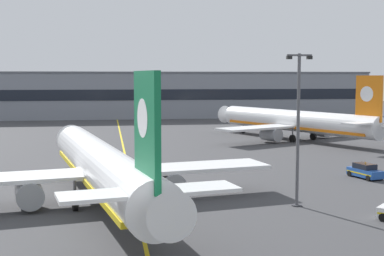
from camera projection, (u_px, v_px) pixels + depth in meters
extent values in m
plane|color=#3D3D3F|center=(143.00, 251.00, 35.31)|extent=(400.00, 400.00, 0.00)
cube|color=yellow|center=(129.00, 171.00, 64.86)|extent=(1.76, 180.00, 0.01)
cylinder|color=white|center=(101.00, 165.00, 48.32)|extent=(10.83, 36.04, 3.80)
cone|color=white|center=(73.00, 140.00, 66.41)|extent=(4.05, 3.26, 3.61)
cone|color=white|center=(164.00, 211.00, 30.11)|extent=(3.35, 3.31, 2.85)
cube|color=gold|center=(101.00, 176.00, 48.42)|extent=(10.19, 33.20, 0.44)
cube|color=black|center=(75.00, 137.00, 64.57)|extent=(3.01, 1.64, 0.60)
cube|color=white|center=(100.00, 173.00, 48.97)|extent=(32.32, 11.03, 0.36)
cylinder|color=gray|center=(29.00, 193.00, 46.06)|extent=(2.97, 3.98, 2.30)
cylinder|color=black|center=(28.00, 189.00, 47.80)|extent=(1.95, 0.56, 1.95)
cylinder|color=gray|center=(169.00, 184.00, 50.23)|extent=(2.97, 3.98, 2.30)
cylinder|color=black|center=(163.00, 180.00, 51.96)|extent=(1.95, 0.56, 1.95)
cube|color=#147042|center=(147.00, 130.00, 33.08)|extent=(1.34, 4.78, 7.20)
cylinder|color=white|center=(146.00, 118.00, 33.30)|extent=(0.91, 2.44, 2.40)
cube|color=white|center=(150.00, 192.00, 32.87)|extent=(11.34, 4.92, 0.24)
cylinder|color=#4C4C51|center=(78.00, 163.00, 62.10)|extent=(0.24, 0.24, 1.60)
cylinder|color=black|center=(79.00, 172.00, 62.20)|extent=(0.57, 0.96, 0.90)
cylinder|color=#4C4C51|center=(75.00, 190.00, 45.74)|extent=(0.24, 0.24, 1.60)
cylinder|color=black|center=(75.00, 203.00, 45.85)|extent=(0.65, 1.35, 1.30)
cylinder|color=#4C4C51|center=(135.00, 186.00, 47.49)|extent=(0.24, 0.24, 1.60)
cylinder|color=black|center=(135.00, 199.00, 47.59)|extent=(0.65, 1.35, 1.30)
cylinder|color=white|center=(295.00, 121.00, 96.35)|extent=(19.00, 33.28, 3.73)
cone|color=white|center=(228.00, 115.00, 111.84)|extent=(4.30, 3.85, 3.54)
cube|color=orange|center=(295.00, 127.00, 96.45)|extent=(17.68, 30.72, 0.43)
cube|color=black|center=(234.00, 112.00, 110.25)|extent=(2.98, 2.21, 0.59)
cube|color=white|center=(293.00, 125.00, 96.91)|extent=(30.20, 18.14, 0.35)
cylinder|color=gray|center=(271.00, 134.00, 92.78)|extent=(3.59, 4.16, 2.25)
cylinder|color=black|center=(264.00, 134.00, 94.26)|extent=(1.80, 1.01, 1.92)
cylinder|color=gray|center=(320.00, 130.00, 99.66)|extent=(3.59, 4.16, 2.25)
cylinder|color=black|center=(313.00, 130.00, 101.15)|extent=(1.80, 1.01, 1.92)
cube|color=orange|center=(369.00, 99.00, 83.24)|extent=(2.44, 4.39, 7.06)
cylinder|color=white|center=(367.00, 94.00, 83.42)|extent=(1.43, 2.30, 2.35)
cube|color=white|center=(371.00, 122.00, 83.11)|extent=(10.88, 7.25, 0.24)
cylinder|color=#4C4C51|center=(243.00, 126.00, 108.18)|extent=(0.24, 0.24, 1.57)
cylinder|color=black|center=(243.00, 131.00, 108.27)|extent=(0.74, 0.96, 0.88)
cylinder|color=#4C4C51|center=(293.00, 132.00, 93.46)|extent=(0.24, 0.24, 1.57)
cylinder|color=black|center=(292.00, 138.00, 93.57)|extent=(0.92, 1.32, 1.27)
cylinder|color=#4C4C51|center=(313.00, 130.00, 96.35)|extent=(0.24, 0.24, 1.57)
cylinder|color=black|center=(313.00, 137.00, 96.45)|extent=(0.92, 1.32, 1.27)
cylinder|color=#515156|center=(298.00, 131.00, 47.08)|extent=(0.28, 0.28, 13.25)
cylinder|color=#333338|center=(297.00, 205.00, 47.70)|extent=(0.90, 0.90, 0.10)
cube|color=#515156|center=(299.00, 55.00, 46.46)|extent=(2.20, 0.16, 0.16)
cube|color=black|center=(289.00, 58.00, 46.35)|extent=(0.44, 0.36, 0.28)
cube|color=black|center=(309.00, 58.00, 46.61)|extent=(0.44, 0.36, 0.28)
cube|color=#2351A8|center=(365.00, 173.00, 60.58)|extent=(2.80, 4.52, 0.84)
cube|color=black|center=(365.00, 166.00, 60.60)|extent=(2.11, 2.63, 0.60)
cylinder|color=orange|center=(365.00, 163.00, 60.48)|extent=(0.14, 0.14, 0.14)
cube|color=yellow|center=(365.00, 173.00, 60.58)|extent=(2.79, 4.32, 0.14)
cylinder|color=black|center=(350.00, 174.00, 61.69)|extent=(0.37, 0.67, 0.64)
cylinder|color=black|center=(362.00, 172.00, 62.37)|extent=(0.37, 0.67, 0.64)
cylinder|color=black|center=(368.00, 178.00, 58.85)|extent=(0.37, 0.67, 0.64)
cylinder|color=black|center=(381.00, 177.00, 59.53)|extent=(0.37, 0.67, 0.64)
cylinder|color=black|center=(383.00, 217.00, 42.53)|extent=(0.61, 0.61, 0.64)
cube|color=gray|center=(119.00, 96.00, 147.11)|extent=(137.44, 12.00, 12.09)
cube|color=black|center=(119.00, 95.00, 141.11)|extent=(131.94, 0.12, 2.80)
cube|color=#595C63|center=(119.00, 72.00, 146.52)|extent=(137.84, 12.40, 0.40)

